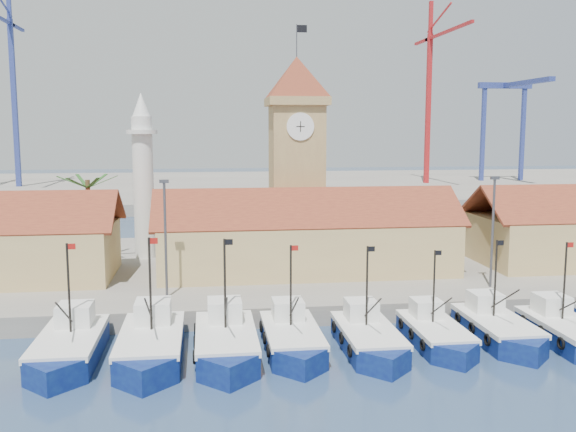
{
  "coord_description": "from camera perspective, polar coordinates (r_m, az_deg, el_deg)",
  "views": [
    {
      "loc": [
        -9.0,
        -36.49,
        14.26
      ],
      "look_at": [
        -1.88,
        18.0,
        6.8
      ],
      "focal_mm": 40.0,
      "sensor_mm": 36.0,
      "label": 1
    }
  ],
  "objects": [
    {
      "name": "ground",
      "position": [
        40.2,
        6.15,
        -13.09
      ],
      "size": [
        400.0,
        400.0,
        0.0
      ],
      "primitive_type": "plane",
      "color": "#1D314E",
      "rests_on": "ground"
    },
    {
      "name": "quay",
      "position": [
        62.63,
        1.0,
        -4.73
      ],
      "size": [
        140.0,
        32.0,
        1.5
      ],
      "primitive_type": "cube",
      "color": "gray",
      "rests_on": "ground"
    },
    {
      "name": "terminal",
      "position": [
        147.37,
        -3.91,
        2.55
      ],
      "size": [
        240.0,
        80.0,
        2.0
      ],
      "primitive_type": "cube",
      "color": "gray",
      "rests_on": "ground"
    },
    {
      "name": "boat_0",
      "position": [
        42.5,
        -18.94,
        -11.17
      ],
      "size": [
        3.71,
        10.17,
        7.7
      ],
      "color": "#0B1456",
      "rests_on": "ground"
    },
    {
      "name": "boat_1",
      "position": [
        41.4,
        -12.11,
        -11.38
      ],
      "size": [
        3.87,
        10.6,
        8.02
      ],
      "color": "#0B1456",
      "rests_on": "ground"
    },
    {
      "name": "boat_2",
      "position": [
        41.18,
        -5.52,
        -11.37
      ],
      "size": [
        3.79,
        10.37,
        7.85
      ],
      "color": "#0B1456",
      "rests_on": "ground"
    },
    {
      "name": "boat_3",
      "position": [
        42.0,
        0.41,
        -11.04
      ],
      "size": [
        3.49,
        9.57,
        7.24
      ],
      "color": "#0B1456",
      "rests_on": "ground"
    },
    {
      "name": "boat_4",
      "position": [
        42.35,
        7.25,
        -10.95
      ],
      "size": [
        3.46,
        9.47,
        7.17
      ],
      "color": "#0B1456",
      "rests_on": "ground"
    },
    {
      "name": "boat_5",
      "position": [
        44.17,
        13.09,
        -10.37
      ],
      "size": [
        3.22,
        8.83,
        6.68
      ],
      "color": "#0B1456",
      "rests_on": "ground"
    },
    {
      "name": "boat_6",
      "position": [
        46.23,
        18.24,
        -9.67
      ],
      "size": [
        3.47,
        9.52,
        7.2
      ],
      "color": "#0B1456",
      "rests_on": "ground"
    },
    {
      "name": "boat_7",
      "position": [
        47.18,
        23.69,
        -9.59
      ],
      "size": [
        3.47,
        9.5,
        7.19
      ],
      "color": "#0B1456",
      "rests_on": "ground"
    },
    {
      "name": "hall_center",
      "position": [
        58.12,
        1.59,
        -2.45
      ],
      "size": [
        27.04,
        10.13,
        7.61
      ],
      "color": "tan",
      "rests_on": "quay"
    },
    {
      "name": "clock_tower",
      "position": [
        63.18,
        0.76,
        5.64
      ],
      "size": [
        5.8,
        5.8,
        22.7
      ],
      "color": "tan",
      "rests_on": "quay"
    },
    {
      "name": "minaret",
      "position": [
        64.93,
        -12.75,
        3.54
      ],
      "size": [
        3.0,
        3.0,
        16.3
      ],
      "color": "silver",
      "rests_on": "quay"
    },
    {
      "name": "palm_tree",
      "position": [
        63.96,
        -17.28,
        0.18
      ],
      "size": [
        5.6,
        5.03,
        8.39
      ],
      "color": "brown",
      "rests_on": "quay"
    },
    {
      "name": "lamp_posts",
      "position": [
        50.02,
        3.6,
        -1.24
      ],
      "size": [
        80.7,
        0.25,
        9.03
      ],
      "color": "#3F3F44",
      "rests_on": "quay"
    },
    {
      "name": "crane_blue_near",
      "position": [
        149.01,
        -23.4,
        11.39
      ],
      "size": [
        1.0,
        32.18,
        42.19
      ],
      "color": "navy",
      "rests_on": "terminal"
    },
    {
      "name": "crane_red_right",
      "position": [
        149.16,
        12.62,
        11.46
      ],
      "size": [
        1.0,
        33.04,
        40.36
      ],
      "color": "#B41B1E",
      "rests_on": "terminal"
    },
    {
      "name": "gantry",
      "position": [
        159.89,
        19.19,
        9.38
      ],
      "size": [
        13.0,
        22.0,
        23.2
      ],
      "color": "navy",
      "rests_on": "terminal"
    }
  ]
}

